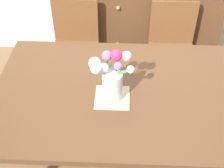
{
  "coord_description": "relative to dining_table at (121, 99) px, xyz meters",
  "views": [
    {
      "loc": [
        0.0,
        -1.52,
        2.13
      ],
      "look_at": [
        -0.06,
        -0.07,
        0.86
      ],
      "focal_mm": 49.64,
      "sensor_mm": 36.0,
      "label": 1
    }
  ],
  "objects": [
    {
      "name": "dining_table",
      "position": [
        0.0,
        0.0,
        0.0
      ],
      "size": [
        1.72,
        1.13,
        0.74
      ],
      "color": "brown",
      "rests_on": "ground_plane"
    },
    {
      "name": "dresser",
      "position": [
        0.24,
        1.33,
        -0.17
      ],
      "size": [
        1.4,
        0.47,
        1.0
      ],
      "color": "brown",
      "rests_on": "ground_plane"
    },
    {
      "name": "chair_left",
      "position": [
        -0.45,
        0.91,
        -0.15
      ],
      "size": [
        0.42,
        0.42,
        0.9
      ],
      "rotation": [
        0.0,
        0.0,
        3.14
      ],
      "color": "brown",
      "rests_on": "ground_plane"
    },
    {
      "name": "ground_plane",
      "position": [
        0.0,
        0.0,
        -0.67
      ],
      "size": [
        12.0,
        12.0,
        0.0
      ],
      "primitive_type": "plane",
      "color": "brown"
    },
    {
      "name": "placemat",
      "position": [
        -0.06,
        -0.07,
        0.08
      ],
      "size": [
        0.22,
        0.22,
        0.01
      ],
      "primitive_type": "cube",
      "color": "#CCB789",
      "rests_on": "dining_table"
    },
    {
      "name": "flower_vase",
      "position": [
        -0.07,
        -0.06,
        0.25
      ],
      "size": [
        0.28,
        0.2,
        0.32
      ],
      "color": "silver",
      "rests_on": "placemat"
    },
    {
      "name": "chair_right",
      "position": [
        0.45,
        0.91,
        -0.15
      ],
      "size": [
        0.42,
        0.42,
        0.9
      ],
      "rotation": [
        0.0,
        0.0,
        3.14
      ],
      "color": "brown",
      "rests_on": "ground_plane"
    }
  ]
}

